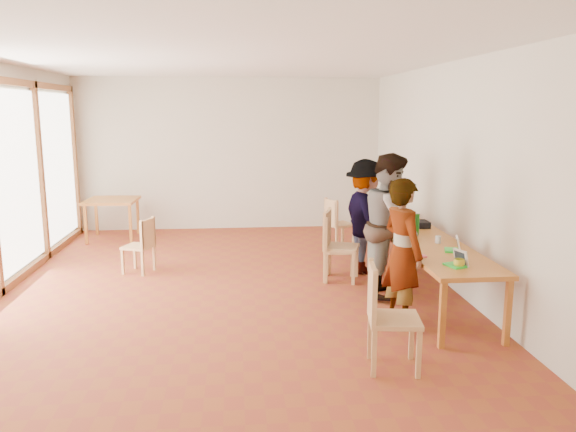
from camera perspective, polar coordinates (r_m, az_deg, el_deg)
name	(u,v)px	position (r m, az deg, el deg)	size (l,w,h in m)	color
ground	(229,289)	(7.63, -6.04, -7.40)	(8.00, 8.00, 0.00)	maroon
wall_back	(230,154)	(11.29, -5.93, 6.27)	(6.00, 0.10, 3.00)	beige
wall_front	(215,258)	(3.37, -7.43, -4.27)	(6.00, 0.10, 3.00)	beige
wall_right	(451,176)	(7.85, 16.25, 3.96)	(0.10, 8.00, 3.00)	beige
ceiling	(224,56)	(7.29, -6.53, 15.80)	(6.00, 8.00, 0.04)	white
communal_table	(416,237)	(7.66, 12.88, -2.09)	(0.80, 4.00, 0.75)	#BA6429
side_table	(112,203)	(10.84, -17.46, 1.22)	(0.90, 0.90, 0.75)	#BA6429
chair_near	(383,305)	(5.27, 9.64, -8.94)	(0.52, 0.52, 0.53)	tan
chair_mid	(334,238)	(7.90, 4.70, -2.21)	(0.58, 0.58, 0.52)	tan
chair_far	(333,241)	(7.87, 4.55, -2.52)	(0.49, 0.49, 0.49)	tan
chair_empty	(335,218)	(9.69, 4.84, -0.23)	(0.53, 0.53, 0.46)	tan
chair_spare	(143,240)	(8.48, -14.52, -2.34)	(0.50, 0.50, 0.44)	tan
person_near	(403,253)	(6.29, 11.56, -3.68)	(0.60, 0.40, 1.65)	gray
person_mid	(391,225)	(7.28, 10.41, -0.92)	(0.89, 0.70, 1.84)	gray
person_far	(365,217)	(8.26, 7.87, -0.05)	(1.08, 0.62, 1.67)	gray
laptop_near	(458,262)	(6.18, 16.86, -4.45)	(0.24, 0.25, 0.18)	green
laptop_mid	(455,247)	(6.80, 16.59, -3.06)	(0.23, 0.25, 0.18)	green
laptop_far	(398,219)	(8.30, 11.07, -0.32)	(0.28, 0.30, 0.20)	green
yellow_mug	(459,263)	(6.13, 16.99, -4.62)	(0.11, 0.11, 0.09)	gold
green_bottle	(417,224)	(7.56, 12.95, -0.82)	(0.07, 0.07, 0.28)	#18681A
clear_glass	(438,240)	(7.16, 15.00, -2.33)	(0.07, 0.07, 0.09)	silver
condiment_cup	(410,213)	(8.97, 12.24, 0.29)	(0.08, 0.08, 0.06)	white
pink_phone	(424,256)	(6.48, 13.64, -3.96)	(0.05, 0.10, 0.01)	#DA425B
black_pouch	(422,224)	(8.07, 13.49, -0.80)	(0.16, 0.26, 0.09)	black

